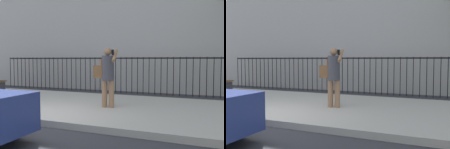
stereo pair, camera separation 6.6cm
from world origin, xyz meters
TOP-DOWN VIEW (x-y plane):
  - ground_plane at (0.00, 0.00)m, footprint 60.00×60.00m
  - sidewalk at (0.00, 2.20)m, footprint 28.00×4.40m
  - iron_fence at (0.00, 5.90)m, footprint 12.03×0.04m
  - pedestrian_on_phone at (1.44, 1.90)m, footprint 0.69×0.49m

SIDE VIEW (x-z plane):
  - ground_plane at x=0.00m, z-range 0.00..0.00m
  - sidewalk at x=0.00m, z-range 0.00..0.15m
  - iron_fence at x=0.00m, z-range 0.22..1.82m
  - pedestrian_on_phone at x=1.44m, z-range 0.28..1.95m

